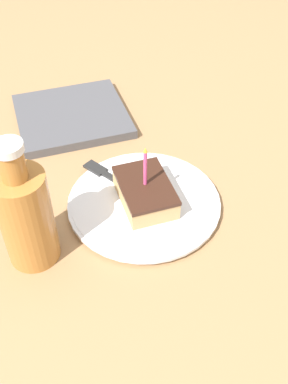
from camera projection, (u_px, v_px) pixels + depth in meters
ground_plane at (156, 214)px, 0.84m from camera, size 2.40×2.40×0.04m
plate at (144, 203)px, 0.82m from camera, size 0.28×0.28×0.02m
cake_slice at (145, 192)px, 0.80m from camera, size 0.09×0.13×0.12m
fork at (119, 182)px, 0.84m from camera, size 0.12×0.18×0.00m
bottle at (26, 215)px, 0.68m from camera, size 0.08×0.08×0.23m
marble_board at (72, 116)px, 1.01m from camera, size 0.24×0.23×0.02m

